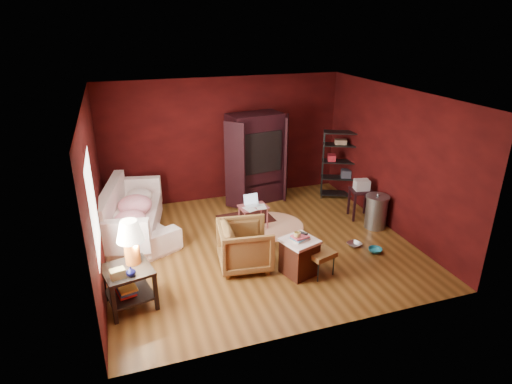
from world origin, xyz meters
TOP-DOWN VIEW (x-y plane):
  - room at (-0.04, -0.01)m, footprint 5.54×5.04m
  - sofa at (-2.24, 1.10)m, footprint 1.51×2.26m
  - armchair at (-0.47, -0.63)m, footprint 0.90×0.95m
  - pet_bowl_steel at (1.68, -0.61)m, footprint 0.27×0.14m
  - pet_bowl_turquoise at (1.92, -0.93)m, footprint 0.26×0.16m
  - vase at (-2.35, -1.34)m, footprint 0.17×0.18m
  - mug at (0.25, -1.15)m, footprint 0.13×0.11m
  - side_table at (-2.35, -1.06)m, footprint 0.80×0.80m
  - sofa_cushions at (-2.27, 1.07)m, footprint 1.34×2.41m
  - hamper at (0.31, -1.12)m, footprint 0.65×0.65m
  - footstool at (0.62, -1.24)m, footprint 0.53×0.53m
  - rug_round at (0.46, 0.66)m, footprint 1.56×1.56m
  - rug_oriental at (0.08, 1.15)m, footprint 1.17×0.82m
  - laptop_desk at (0.11, 0.72)m, footprint 0.58×0.48m
  - tv_armoire at (0.61, 2.05)m, footprint 1.59×1.01m
  - wire_shelving at (2.52, 1.63)m, footprint 0.85×0.63m
  - small_stand at (2.42, 0.47)m, footprint 0.50×0.50m
  - trash_can at (2.48, -0.04)m, footprint 0.48×0.48m

SIDE VIEW (x-z plane):
  - rug_round at x=0.46m, z-range 0.00..0.01m
  - rug_oriental at x=0.08m, z-range 0.01..0.02m
  - pet_bowl_turquoise at x=1.92m, z-range 0.00..0.25m
  - pet_bowl_steel at x=1.68m, z-range 0.00..0.26m
  - hamper at x=0.31m, z-range -0.03..0.69m
  - trash_can at x=2.48m, z-range -0.02..0.72m
  - footstool at x=0.62m, z-range 0.16..0.60m
  - laptop_desk at x=0.11m, z-range 0.08..0.77m
  - sofa at x=-2.24m, z-range 0.00..0.86m
  - armchair at x=-0.47m, z-range 0.00..0.88m
  - sofa_cushions at x=-2.27m, z-range -0.01..0.94m
  - small_stand at x=2.42m, z-range 0.21..1.06m
  - vase at x=-2.35m, z-range 0.63..0.77m
  - mug at x=0.25m, z-range 0.70..0.82m
  - side_table at x=-2.35m, z-range 0.13..1.45m
  - wire_shelving at x=2.52m, z-range 0.08..1.67m
  - tv_armoire at x=0.61m, z-range 0.04..2.08m
  - room at x=-0.04m, z-range -0.02..2.82m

